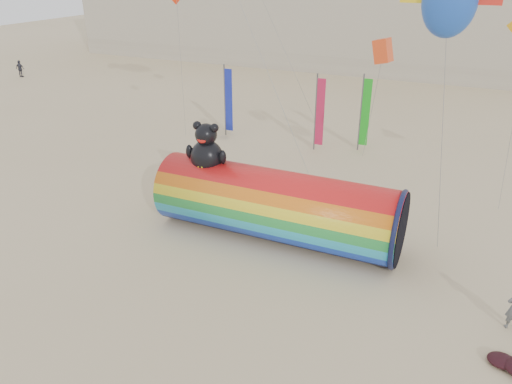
% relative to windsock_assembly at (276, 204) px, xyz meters
% --- Properties ---
extents(ground, '(160.00, 160.00, 0.00)m').
position_rel_windsock_assembly_xyz_m(ground, '(-1.26, -2.06, -1.73)').
color(ground, '#CCB58C').
rests_on(ground, ground).
extents(windsock_assembly, '(11.31, 3.44, 5.21)m').
position_rel_windsock_assembly_xyz_m(windsock_assembly, '(0.00, 0.00, 0.00)').
color(windsock_assembly, red).
rests_on(windsock_assembly, ground).
extents(festival_banners, '(10.37, 1.27, 5.20)m').
position_rel_windsock_assembly_xyz_m(festival_banners, '(-3.32, 12.58, 0.91)').
color(festival_banners, '#59595E').
rests_on(festival_banners, ground).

